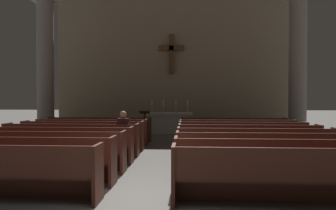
# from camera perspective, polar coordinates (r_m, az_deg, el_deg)

# --- Properties ---
(ground_plane) EXTENTS (80.00, 80.00, 0.00)m
(ground_plane) POSITION_cam_1_polar(r_m,az_deg,el_deg) (5.29, -5.90, -17.38)
(ground_plane) COLOR #66635E
(pew_left_row_2) EXTENTS (3.98, 0.50, 0.95)m
(pew_left_row_2) POSITION_cam_1_polar(r_m,az_deg,el_deg) (6.93, -26.24, -8.95)
(pew_left_row_2) COLOR #4C2319
(pew_left_row_2) RESTS_ON ground
(pew_left_row_3) EXTENTS (3.98, 0.50, 0.95)m
(pew_left_row_3) POSITION_cam_1_polar(r_m,az_deg,el_deg) (7.81, -22.52, -7.77)
(pew_left_row_3) COLOR #4C2319
(pew_left_row_3) RESTS_ON ground
(pew_left_row_4) EXTENTS (3.98, 0.50, 0.95)m
(pew_left_row_4) POSITION_cam_1_polar(r_m,az_deg,el_deg) (8.73, -19.58, -6.81)
(pew_left_row_4) COLOR #4C2319
(pew_left_row_4) RESTS_ON ground
(pew_left_row_5) EXTENTS (3.98, 0.50, 0.95)m
(pew_left_row_5) POSITION_cam_1_polar(r_m,az_deg,el_deg) (9.66, -17.21, -6.02)
(pew_left_row_5) COLOR #4C2319
(pew_left_row_5) RESTS_ON ground
(pew_left_row_6) EXTENTS (3.98, 0.50, 0.95)m
(pew_left_row_6) POSITION_cam_1_polar(r_m,az_deg,el_deg) (10.61, -15.27, -5.36)
(pew_left_row_6) COLOR #4C2319
(pew_left_row_6) RESTS_ON ground
(pew_left_row_7) EXTENTS (3.98, 0.50, 0.95)m
(pew_left_row_7) POSITION_cam_1_polar(r_m,az_deg,el_deg) (11.57, -13.65, -4.81)
(pew_left_row_7) COLOR #4C2319
(pew_left_row_7) RESTS_ON ground
(pew_left_row_8) EXTENTS (3.98, 0.50, 0.95)m
(pew_left_row_8) POSITION_cam_1_polar(r_m,az_deg,el_deg) (12.54, -12.29, -4.34)
(pew_left_row_8) COLOR #4C2319
(pew_left_row_8) RESTS_ON ground
(pew_right_row_1) EXTENTS (3.98, 0.50, 0.95)m
(pew_right_row_1) POSITION_cam_1_polar(r_m,az_deg,el_deg) (5.35, 23.01, -11.93)
(pew_right_row_1) COLOR #4C2319
(pew_right_row_1) RESTS_ON ground
(pew_right_row_2) EXTENTS (3.98, 0.50, 0.95)m
(pew_right_row_2) POSITION_cam_1_polar(r_m,az_deg,el_deg) (6.29, 19.86, -9.92)
(pew_right_row_2) COLOR #4C2319
(pew_right_row_2) RESTS_ON ground
(pew_right_row_3) EXTENTS (3.98, 0.50, 0.95)m
(pew_right_row_3) POSITION_cam_1_polar(r_m,az_deg,el_deg) (7.26, 17.56, -8.42)
(pew_right_row_3) COLOR #4C2319
(pew_right_row_3) RESTS_ON ground
(pew_right_row_4) EXTENTS (3.98, 0.50, 0.95)m
(pew_right_row_4) POSITION_cam_1_polar(r_m,az_deg,el_deg) (8.23, 15.82, -7.26)
(pew_right_row_4) COLOR #4C2319
(pew_right_row_4) RESTS_ON ground
(pew_right_row_5) EXTENTS (3.98, 0.50, 0.95)m
(pew_right_row_5) POSITION_cam_1_polar(r_m,az_deg,el_deg) (9.22, 14.46, -6.35)
(pew_right_row_5) COLOR #4C2319
(pew_right_row_5) RESTS_ON ground
(pew_right_row_6) EXTENTS (3.98, 0.50, 0.95)m
(pew_right_row_6) POSITION_cam_1_polar(r_m,az_deg,el_deg) (10.21, 13.36, -5.61)
(pew_right_row_6) COLOR #4C2319
(pew_right_row_6) RESTS_ON ground
(pew_right_row_7) EXTENTS (3.98, 0.50, 0.95)m
(pew_right_row_7) POSITION_cam_1_polar(r_m,az_deg,el_deg) (11.21, 12.46, -5.00)
(pew_right_row_7) COLOR #4C2319
(pew_right_row_7) RESTS_ON ground
(pew_right_row_8) EXTENTS (3.98, 0.50, 0.95)m
(pew_right_row_8) POSITION_cam_1_polar(r_m,az_deg,el_deg) (12.20, 11.71, -4.49)
(pew_right_row_8) COLOR #4C2319
(pew_right_row_8) RESTS_ON ground
(column_left_second) EXTENTS (1.12, 1.12, 6.27)m
(column_left_second) POSITION_cam_1_polar(r_m,az_deg,el_deg) (15.48, -21.46, 6.19)
(column_left_second) COLOR gray
(column_left_second) RESTS_ON ground
(column_right_second) EXTENTS (1.12, 1.12, 6.27)m
(column_right_second) POSITION_cam_1_polar(r_m,az_deg,el_deg) (14.87, 22.58, 6.39)
(column_right_second) COLOR gray
(column_right_second) RESTS_ON ground
(altar) EXTENTS (2.20, 0.90, 1.01)m
(altar) POSITION_cam_1_polar(r_m,az_deg,el_deg) (14.97, 0.29, -3.20)
(altar) COLOR #BCB7AD
(altar) RESTS_ON ground
(candlestick_outer_left) EXTENTS (0.16, 0.16, 0.62)m
(candlestick_outer_left) POSITION_cam_1_polar(r_m,az_deg,el_deg) (15.00, -2.95, -0.62)
(candlestick_outer_left) COLOR #B79338
(candlestick_outer_left) RESTS_ON altar
(candlestick_inner_left) EXTENTS (0.16, 0.16, 0.62)m
(candlestick_inner_left) POSITION_cam_1_polar(r_m,az_deg,el_deg) (14.95, -0.86, -0.62)
(candlestick_inner_left) COLOR #B79338
(candlestick_inner_left) RESTS_ON altar
(candlestick_inner_right) EXTENTS (0.16, 0.16, 0.62)m
(candlestick_inner_right) POSITION_cam_1_polar(r_m,az_deg,el_deg) (14.92, 1.44, -0.63)
(candlestick_inner_right) COLOR #B79338
(candlestick_inner_right) RESTS_ON altar
(candlestick_outer_right) EXTENTS (0.16, 0.16, 0.62)m
(candlestick_outer_right) POSITION_cam_1_polar(r_m,az_deg,el_deg) (14.91, 3.56, -0.63)
(candlestick_outer_right) COLOR #B79338
(candlestick_outer_right) RESTS_ON altar
(apse_with_cross) EXTENTS (12.52, 0.50, 7.37)m
(apse_with_cross) POSITION_cam_1_polar(r_m,az_deg,el_deg) (17.14, 0.68, 7.94)
(apse_with_cross) COLOR gray
(apse_with_cross) RESTS_ON ground
(lectern) EXTENTS (0.44, 0.36, 1.15)m
(lectern) POSITION_cam_1_polar(r_m,az_deg,el_deg) (13.87, -4.28, -3.49)
(lectern) COLOR #4C2319
(lectern) RESTS_ON ground
(lone_worshipper) EXTENTS (0.32, 0.43, 1.32)m
(lone_worshipper) POSITION_cam_1_polar(r_m,az_deg,el_deg) (9.25, -8.07, -4.96)
(lone_worshipper) COLOR #26262B
(lone_worshipper) RESTS_ON ground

